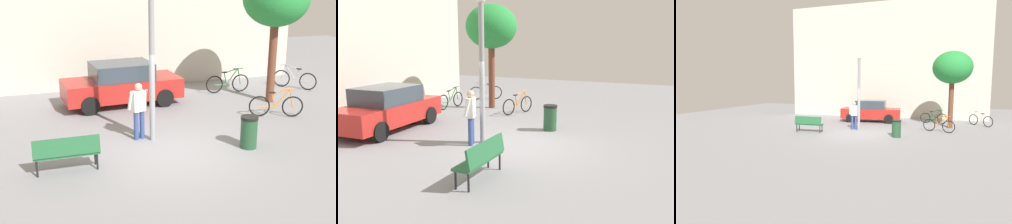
{
  "view_description": "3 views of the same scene",
  "coord_description": "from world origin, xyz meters",
  "views": [
    {
      "loc": [
        -3.7,
        -10.89,
        4.77
      ],
      "look_at": [
        -0.06,
        0.45,
        1.02
      ],
      "focal_mm": 49.07,
      "sensor_mm": 36.0,
      "label": 1
    },
    {
      "loc": [
        -9.35,
        -4.12,
        3.08
      ],
      "look_at": [
        -1.38,
        -0.21,
        1.28
      ],
      "focal_mm": 37.17,
      "sensor_mm": 36.0,
      "label": 2
    },
    {
      "loc": [
        3.52,
        -13.87,
        2.8
      ],
      "look_at": [
        -0.87,
        -0.03,
        1.2
      ],
      "focal_mm": 28.01,
      "sensor_mm": 36.0,
      "label": 3
    }
  ],
  "objects": [
    {
      "name": "building_facade",
      "position": [
        0.0,
        8.43,
        4.62
      ],
      "size": [
        15.87,
        2.0,
        9.24
      ],
      "primitive_type": "cube",
      "color": "beige",
      "rests_on": "ground_plane"
    },
    {
      "name": "ground_plane",
      "position": [
        0.0,
        0.0,
        0.0
      ],
      "size": [
        36.0,
        36.0,
        0.0
      ],
      "primitive_type": "plane",
      "color": "gray"
    },
    {
      "name": "person_by_lamppost",
      "position": [
        -0.66,
        1.32,
        0.97
      ],
      "size": [
        0.63,
        0.41,
        1.67
      ],
      "color": "#334784",
      "rests_on": "ground_plane"
    },
    {
      "name": "park_bench",
      "position": [
        -2.89,
        -0.36,
        0.55
      ],
      "size": [
        1.6,
        0.48,
        0.92
      ],
      "color": "#236038",
      "rests_on": "ground_plane"
    },
    {
      "name": "plaza_tree",
      "position": [
        4.95,
        3.63,
        3.71
      ],
      "size": [
        2.34,
        2.34,
        4.76
      ],
      "color": "brown",
      "rests_on": "ground_plane"
    },
    {
      "name": "lamppost",
      "position": [
        -0.31,
        1.12,
        2.47
      ],
      "size": [
        0.28,
        0.28,
        4.44
      ],
      "color": "gray",
      "rests_on": "ground_plane"
    },
    {
      "name": "bicycle_silver",
      "position": [
        6.92,
        5.09,
        0.38
      ],
      "size": [
        1.23,
        1.4,
        0.97
      ],
      "color": "black",
      "rests_on": "ground_plane"
    },
    {
      "name": "bicycle_green",
      "position": [
        4.02,
        5.32,
        0.38
      ],
      "size": [
        1.81,
        0.17,
        0.97
      ],
      "color": "black",
      "rests_on": "ground_plane"
    },
    {
      "name": "trash_bin",
      "position": [
        2.06,
        -0.26,
        0.45
      ],
      "size": [
        0.48,
        0.48,
        0.9
      ],
      "color": "#234C2D",
      "rests_on": "ground_plane"
    },
    {
      "name": "bicycle_orange",
      "position": [
        4.23,
        1.96,
        0.38
      ],
      "size": [
        1.72,
        0.65,
        0.97
      ],
      "color": "black",
      "rests_on": "ground_plane"
    },
    {
      "name": "parked_car_red",
      "position": [
        -0.37,
        4.93,
        0.77
      ],
      "size": [
        4.31,
        2.04,
        1.55
      ],
      "color": "#AD231E",
      "rests_on": "ground_plane"
    }
  ]
}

